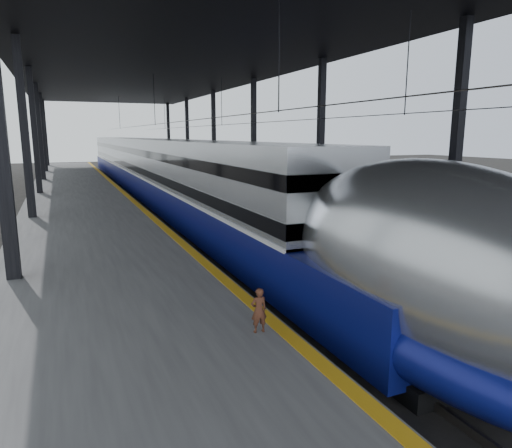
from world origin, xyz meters
TOP-DOWN VIEW (x-y plane):
  - ground at (0.00, 0.00)m, footprint 160.00×160.00m
  - platform at (-3.50, 20.00)m, footprint 6.00×80.00m
  - yellow_strip at (-0.70, 20.00)m, footprint 0.30×80.00m
  - rails at (4.50, 20.00)m, footprint 6.52×80.00m
  - canopy at (1.90, 20.00)m, footprint 18.00×75.00m
  - tgv_train at (2.00, 25.90)m, footprint 3.12×65.20m
  - second_train at (7.00, 34.11)m, footprint 2.60×56.05m
  - child at (-1.16, -0.70)m, footprint 0.33×0.22m

SIDE VIEW (x-z plane):
  - ground at x=0.00m, z-range 0.00..0.00m
  - rails at x=4.50m, z-range 0.00..0.16m
  - platform at x=-3.50m, z-range 0.00..1.00m
  - yellow_strip at x=-0.70m, z-range 1.00..1.01m
  - child at x=-1.16m, z-range 1.00..1.89m
  - second_train at x=7.00m, z-range 0.02..3.61m
  - tgv_train at x=2.00m, z-range -0.14..4.32m
  - canopy at x=1.90m, z-range 4.38..13.85m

